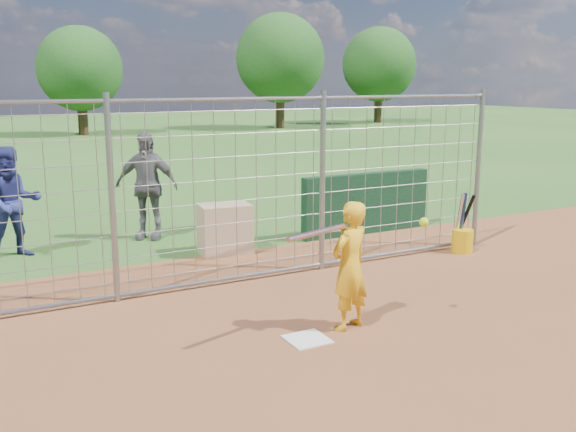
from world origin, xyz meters
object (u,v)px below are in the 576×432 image
bystander_a (13,203)px  bystander_b (147,186)px  batter (350,266)px  equipment_bin (225,229)px  bucket_with_bats (462,237)px

bystander_a → bystander_b: size_ratio=0.93×
bystander_a → batter: bearing=-62.5°
bystander_a → bystander_b: bystander_b is taller
bystander_b → equipment_bin: bearing=-27.4°
equipment_bin → bystander_b: bearing=123.7°
bystander_a → bystander_b: (2.18, 0.23, 0.07)m
bystander_b → bystander_a: bearing=-138.9°
equipment_bin → bystander_a: bearing=162.2°
bucket_with_bats → bystander_b: bearing=141.9°
bystander_b → bucket_with_bats: bystander_b is taller
bystander_a → equipment_bin: bearing=-27.4°
equipment_bin → bucket_with_bats: (3.41, -1.76, -0.15)m
bystander_a → equipment_bin: (2.99, -1.32, -0.47)m
batter → equipment_bin: batter is taller
batter → bucket_with_bats: 3.93m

